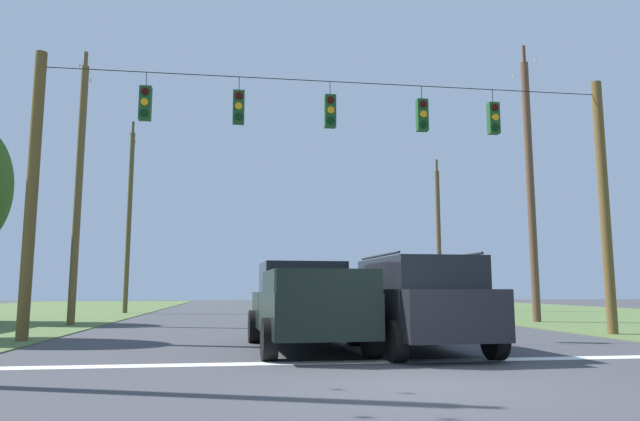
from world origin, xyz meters
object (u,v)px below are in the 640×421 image
object	(u,v)px
utility_pole_mid_right	(530,185)
utility_pole_far_left	(129,218)
utility_pole_far_right	(439,235)
distant_car_crossing_white	(447,301)
pickup_truck	(305,305)
utility_pole_mid_left	(78,187)
suv_black	(416,302)
overhead_signal_span	(336,179)

from	to	relation	value
utility_pole_mid_right	utility_pole_far_left	xyz separation A→B (m)	(-17.94, 10.99, -0.31)
utility_pole_far_right	distant_car_crossing_white	bearing A→B (deg)	-108.27
distant_car_crossing_white	utility_pole_far_right	size ratio (longest dim) A/B	0.47
distant_car_crossing_white	utility_pole_mid_right	distance (m)	6.03
utility_pole_far_right	utility_pole_far_left	distance (m)	18.21
pickup_truck	utility_pole_mid_left	xyz separation A→B (m)	(-7.53, 9.20, 4.14)
utility_pole_mid_right	utility_pole_mid_left	size ratio (longest dim) A/B	1.11
suv_black	overhead_signal_span	bearing A→B (deg)	107.46
pickup_truck	distant_car_crossing_white	bearing A→B (deg)	56.09
pickup_truck	utility_pole_far_right	xyz separation A→B (m)	(10.54, 20.52, 3.62)
overhead_signal_span	pickup_truck	bearing A→B (deg)	-113.67
utility_pole_mid_right	utility_pole_far_right	world-z (taller)	utility_pole_mid_right
distant_car_crossing_white	utility_pole_far_right	xyz separation A→B (m)	(3.13, 9.49, 3.79)
overhead_signal_span	distant_car_crossing_white	distance (m)	11.03
suv_black	utility_pole_far_right	xyz separation A→B (m)	(8.24, 21.42, 3.52)
utility_pole_mid_left	pickup_truck	bearing A→B (deg)	-50.71
pickup_truck	utility_pole_mid_right	bearing A→B (deg)	40.36
pickup_truck	utility_pole_mid_left	bearing A→B (deg)	129.29
utility_pole_mid_right	utility_pole_far_left	bearing A→B (deg)	148.52
pickup_truck	utility_pole_mid_left	size ratio (longest dim) A/B	0.53
utility_pole_mid_right	utility_pole_mid_left	bearing A→B (deg)	178.61
utility_pole_far_right	overhead_signal_span	bearing A→B (deg)	-117.71
suv_black	utility_pole_far_right	bearing A→B (deg)	68.95
overhead_signal_span	suv_black	xyz separation A→B (m)	(1.13, -3.58, -3.35)
overhead_signal_span	pickup_truck	distance (m)	4.52
distant_car_crossing_white	utility_pole_mid_right	xyz separation A→B (m)	(2.90, -2.26, 4.78)
suv_black	utility_pole_mid_left	bearing A→B (deg)	134.20
overhead_signal_span	suv_black	distance (m)	5.03
pickup_truck	utility_pole_far_right	world-z (taller)	utility_pole_far_right
pickup_truck	utility_pole_mid_right	world-z (taller)	utility_pole_mid_right
suv_black	distant_car_crossing_white	distance (m)	12.98
suv_black	distant_car_crossing_white	size ratio (longest dim) A/B	1.11
utility_pole_mid_right	suv_black	bearing A→B (deg)	-129.64
utility_pole_mid_left	utility_pole_far_left	distance (m)	10.55
pickup_truck	distant_car_crossing_white	size ratio (longest dim) A/B	1.25
utility_pole_mid_left	overhead_signal_span	bearing A→B (deg)	-36.86
distant_car_crossing_white	pickup_truck	bearing A→B (deg)	-123.91
suv_black	utility_pole_mid_left	size ratio (longest dim) A/B	0.47
pickup_truck	suv_black	size ratio (longest dim) A/B	1.12
pickup_truck	distant_car_crossing_white	xyz separation A→B (m)	(7.41, 11.03, -0.18)
suv_black	utility_pole_far_right	world-z (taller)	utility_pole_far_right
overhead_signal_span	utility_pole_far_right	world-z (taller)	utility_pole_far_right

